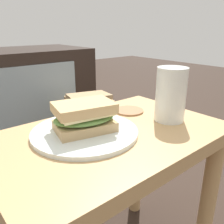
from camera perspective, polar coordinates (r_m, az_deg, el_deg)
side_table at (r=0.61m, az=-0.29°, el=-12.57°), size 0.56×0.36×0.46m
tv_cabinet at (r=1.45m, az=-24.60°, el=1.59°), size 0.96×0.46×0.58m
plate at (r=0.56m, az=-6.47°, el=-4.73°), size 0.25×0.25×0.01m
sandwich_front at (r=0.55m, az=-6.62°, el=-1.13°), size 0.16×0.13×0.07m
beer_glass at (r=0.64m, az=13.82°, el=3.97°), size 0.08×0.08×0.14m
coaster at (r=0.71m, az=4.09°, el=0.32°), size 0.08×0.08×0.01m
paper_bag at (r=1.20m, az=-5.31°, el=-5.07°), size 0.24×0.23×0.40m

